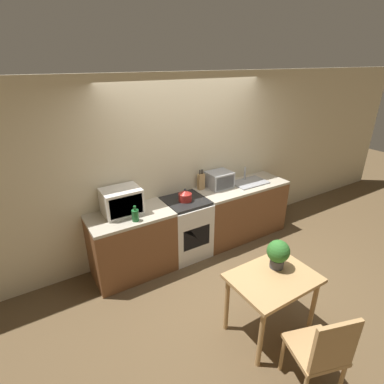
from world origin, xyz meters
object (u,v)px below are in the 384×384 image
(stove_range, at_px, (186,227))
(bottle, at_px, (135,215))
(kettle, at_px, (185,196))
(dining_table, at_px, (272,285))
(microwave, at_px, (122,201))
(dining_chair, at_px, (322,351))
(toaster_oven, at_px, (219,180))

(stove_range, relative_size, bottle, 4.40)
(kettle, bearing_deg, stove_range, 49.61)
(bottle, xyz_separation_m, dining_table, (0.85, -1.53, -0.35))
(microwave, relative_size, dining_chair, 0.52)
(kettle, bearing_deg, toaster_oven, 11.96)
(bottle, relative_size, dining_table, 0.24)
(stove_range, xyz_separation_m, bottle, (-0.83, -0.19, 0.53))
(stove_range, height_order, kettle, kettle)
(toaster_oven, bearing_deg, stove_range, -169.35)
(stove_range, relative_size, kettle, 4.76)
(microwave, bearing_deg, stove_range, -6.48)
(kettle, distance_m, dining_table, 1.74)
(dining_chair, bearing_deg, dining_table, 97.15)
(bottle, height_order, dining_table, bottle)
(stove_range, height_order, dining_table, stove_range)
(kettle, relative_size, microwave, 0.39)
(stove_range, relative_size, dining_table, 1.04)
(microwave, bearing_deg, dining_table, -63.35)
(dining_table, bearing_deg, toaster_oven, 69.97)
(dining_table, bearing_deg, microwave, 116.65)
(microwave, xyz_separation_m, toaster_oven, (1.59, 0.03, -0.04))
(microwave, height_order, dining_table, microwave)
(kettle, xyz_separation_m, dining_table, (0.03, -1.70, -0.35))
(microwave, distance_m, bottle, 0.31)
(dining_table, bearing_deg, dining_chair, -100.44)
(bottle, distance_m, toaster_oven, 1.56)
(kettle, height_order, bottle, bottle)
(stove_range, xyz_separation_m, kettle, (-0.02, -0.02, 0.53))
(kettle, bearing_deg, microwave, 172.13)
(stove_range, xyz_separation_m, toaster_oven, (0.69, 0.13, 0.58))
(stove_range, bearing_deg, dining_table, -89.44)
(microwave, bearing_deg, toaster_oven, 1.01)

